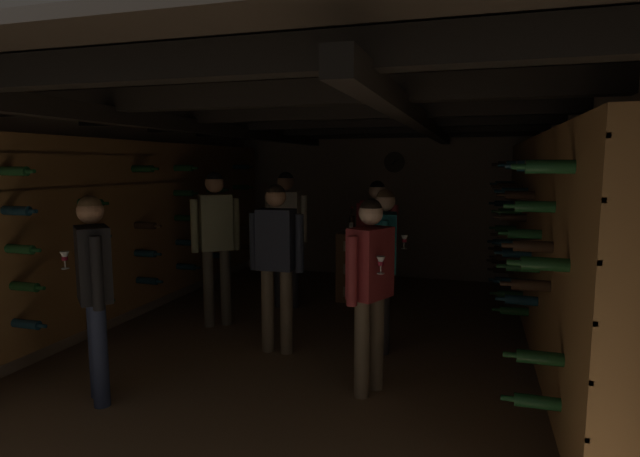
# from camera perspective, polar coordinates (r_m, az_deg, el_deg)

# --- Properties ---
(ground_plane) EXTENTS (8.40, 8.40, 0.00)m
(ground_plane) POSITION_cam_1_polar(r_m,az_deg,el_deg) (5.44, -0.12, -12.18)
(ground_plane) COLOR #8C7051
(room_shell) EXTENTS (4.72, 6.52, 2.41)m
(room_shell) POSITION_cam_1_polar(r_m,az_deg,el_deg) (5.40, 0.74, 3.18)
(room_shell) COLOR gray
(room_shell) RESTS_ON ground_plane
(wine_crate_stack) EXTENTS (0.52, 0.35, 0.90)m
(wine_crate_stack) POSITION_cam_1_polar(r_m,az_deg,el_deg) (6.80, 4.22, -4.29)
(wine_crate_stack) COLOR brown
(wine_crate_stack) RESTS_ON ground_plane
(display_bottle) EXTENTS (0.08, 0.08, 0.35)m
(display_bottle) POSITION_cam_1_polar(r_m,az_deg,el_deg) (6.70, 3.55, 0.61)
(display_bottle) COLOR black
(display_bottle) RESTS_ON wine_crate_stack
(person_host_center) EXTENTS (0.54, 0.23, 1.62)m
(person_host_center) POSITION_cam_1_polar(r_m,az_deg,el_deg) (4.88, -4.85, -2.66)
(person_host_center) COLOR brown
(person_host_center) RESTS_ON ground_plane
(person_guest_mid_left) EXTENTS (0.44, 0.44, 1.71)m
(person_guest_mid_left) POSITION_cam_1_polar(r_m,az_deg,el_deg) (5.77, -11.45, -0.52)
(person_guest_mid_left) COLOR #4C473D
(person_guest_mid_left) RESTS_ON ground_plane
(person_guest_near_left) EXTENTS (0.45, 0.40, 1.58)m
(person_guest_near_left) POSITION_cam_1_polar(r_m,az_deg,el_deg) (4.20, -23.73, -5.27)
(person_guest_near_left) COLOR #232D4C
(person_guest_near_left) RESTS_ON ground_plane
(person_guest_near_right) EXTENTS (0.34, 0.50, 1.54)m
(person_guest_near_right) POSITION_cam_1_polar(r_m,az_deg,el_deg) (4.02, 5.56, -5.56)
(person_guest_near_right) COLOR brown
(person_guest_near_right) RESTS_ON ground_plane
(person_guest_far_right) EXTENTS (0.52, 0.33, 1.61)m
(person_guest_far_right) POSITION_cam_1_polar(r_m,az_deg,el_deg) (6.12, 6.28, -0.71)
(person_guest_far_right) COLOR brown
(person_guest_far_right) RESTS_ON ground_plane
(person_guest_mid_right) EXTENTS (0.37, 0.53, 1.57)m
(person_guest_mid_right) POSITION_cam_1_polar(r_m,az_deg,el_deg) (4.95, 7.15, -2.95)
(person_guest_mid_right) COLOR #2D2D33
(person_guest_mid_right) RESTS_ON ground_plane
(person_guest_far_left) EXTENTS (0.54, 0.35, 1.70)m
(person_guest_far_left) POSITION_cam_1_polar(r_m,az_deg,el_deg) (6.41, -3.76, 0.31)
(person_guest_far_left) COLOR #2D2D33
(person_guest_far_left) RESTS_ON ground_plane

